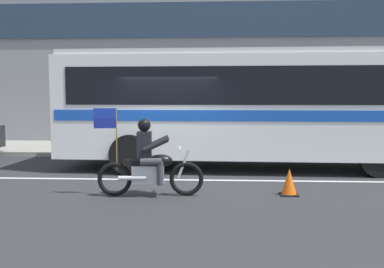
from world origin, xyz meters
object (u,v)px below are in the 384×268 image
object	(u,v)px
traffic_cone	(289,183)
fire_hydrant	(224,139)
transit_bus	(257,101)
motorcycle_with_rider	(149,163)

from	to	relation	value
traffic_cone	fire_hydrant	bearing A→B (deg)	100.62
transit_bus	traffic_cone	size ratio (longest dim) A/B	19.61
motorcycle_with_rider	fire_hydrant	xyz separation A→B (m)	(1.63, 6.62, -0.15)
transit_bus	traffic_cone	distance (m)	3.69
motorcycle_with_rider	traffic_cone	bearing A→B (deg)	4.32
fire_hydrant	traffic_cone	xyz separation A→B (m)	(1.20, -6.40, -0.26)
transit_bus	motorcycle_with_rider	xyz separation A→B (m)	(-2.46, -3.51, -1.22)
fire_hydrant	traffic_cone	world-z (taller)	fire_hydrant
motorcycle_with_rider	fire_hydrant	size ratio (longest dim) A/B	2.92
traffic_cone	motorcycle_with_rider	bearing A→B (deg)	-175.68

